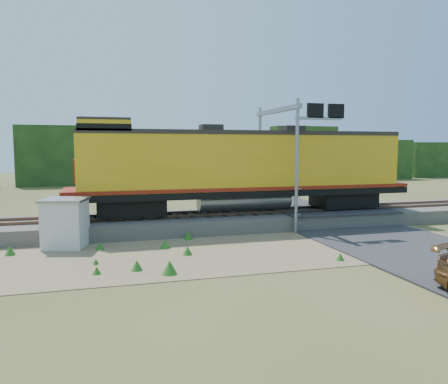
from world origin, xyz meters
name	(u,v)px	position (x,y,z in m)	size (l,w,h in m)	color
ground	(256,251)	(0.00, 0.00, 0.00)	(140.00, 140.00, 0.00)	#475123
ballast	(221,221)	(0.00, 6.00, 0.40)	(70.00, 5.00, 0.80)	slate
rails	(221,213)	(0.00, 6.00, 0.88)	(70.00, 1.54, 0.16)	brown
dirt_shoulder	(211,251)	(-2.00, 0.50, 0.01)	(26.00, 8.00, 0.03)	#8C7754
road	(380,237)	(7.00, 0.74, 0.09)	(7.00, 66.00, 0.86)	#38383A
tree_line_north	(154,160)	(0.00, 38.00, 3.07)	(130.00, 3.00, 6.50)	#183312
weed_clumps	(179,256)	(-3.50, 0.10, 0.00)	(15.00, 6.20, 0.56)	#2A681D
locomotive	(240,167)	(1.16, 6.00, 3.53)	(20.18, 3.08, 5.21)	black
shed	(65,223)	(-8.31, 3.11, 1.17)	(2.35, 2.35, 2.30)	silver
signal_gantry	(287,134)	(3.82, 5.33, 5.42)	(2.87, 6.20, 7.24)	gray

